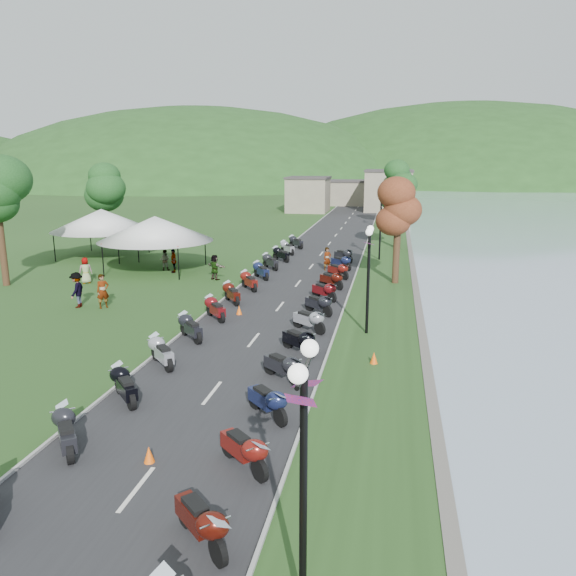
# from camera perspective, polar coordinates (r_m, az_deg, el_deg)

# --- Properties ---
(road) EXTENTS (7.00, 120.00, 0.02)m
(road) POSITION_cam_1_polar(r_m,az_deg,el_deg) (48.70, 3.42, 3.50)
(road) COLOR #28282A
(road) RESTS_ON ground
(hills_backdrop) EXTENTS (360.00, 120.00, 76.00)m
(hills_backdrop) POSITION_cam_1_polar(r_m,az_deg,el_deg) (207.88, 9.20, 10.71)
(hills_backdrop) COLOR #285621
(hills_backdrop) RESTS_ON ground
(far_building) EXTENTS (18.00, 16.00, 5.00)m
(far_building) POSITION_cam_1_polar(r_m,az_deg,el_deg) (93.15, 5.81, 9.59)
(far_building) COLOR gray
(far_building) RESTS_ON ground
(moto_row_left) EXTENTS (2.60, 49.64, 1.10)m
(moto_row_left) POSITION_cam_1_polar(r_m,az_deg,el_deg) (28.99, -7.43, -2.14)
(moto_row_left) COLOR #331411
(moto_row_left) RESTS_ON ground
(moto_row_right) EXTENTS (2.60, 36.46, 1.10)m
(moto_row_right) POSITION_cam_1_polar(r_m,az_deg,el_deg) (28.31, 2.68, -2.42)
(moto_row_right) COLOR #331411
(moto_row_right) RESTS_ON ground
(streetlamp_near) EXTENTS (1.40, 1.40, 5.00)m
(streetlamp_near) POSITION_cam_1_polar(r_m,az_deg,el_deg) (10.31, 1.57, -19.94)
(streetlamp_near) COLOR black
(streetlamp_near) RESTS_ON ground
(vendor_tent_main) EXTENTS (5.56, 5.56, 4.00)m
(vendor_tent_main) POSITION_cam_1_polar(r_m,az_deg,el_deg) (42.19, -13.25, 4.42)
(vendor_tent_main) COLOR silver
(vendor_tent_main) RESTS_ON ground
(vendor_tent_side) EXTENTS (5.51, 5.51, 4.00)m
(vendor_tent_side) POSITION_cam_1_polar(r_m,az_deg,el_deg) (49.26, -18.30, 5.31)
(vendor_tent_side) COLOR silver
(vendor_tent_side) RESTS_ON ground
(tree_lakeside) EXTENTS (2.81, 2.81, 7.80)m
(tree_lakeside) POSITION_cam_1_polar(r_m,az_deg,el_deg) (37.26, 11.07, 6.37)
(tree_lakeside) COLOR #225821
(tree_lakeside) RESTS_ON ground
(pedestrian_a) EXTENTS (0.85, 0.86, 1.91)m
(pedestrian_a) POSITION_cam_1_polar(r_m,az_deg,el_deg) (32.73, -18.18, -1.92)
(pedestrian_a) COLOR slate
(pedestrian_a) RESTS_ON ground
(pedestrian_b) EXTENTS (0.79, 0.50, 1.54)m
(pedestrian_b) POSITION_cam_1_polar(r_m,az_deg,el_deg) (42.45, -12.36, 1.78)
(pedestrian_b) COLOR slate
(pedestrian_b) RESTS_ON ground
(pedestrian_c) EXTENTS (0.70, 1.34, 1.98)m
(pedestrian_c) POSITION_cam_1_polar(r_m,az_deg,el_deg) (33.35, -20.52, -1.84)
(pedestrian_c) COLOR slate
(pedestrian_c) RESTS_ON ground
(traffic_cone_near) EXTENTS (0.31, 0.31, 0.48)m
(traffic_cone_near) POSITION_cam_1_polar(r_m,az_deg,el_deg) (16.36, -13.94, -16.11)
(traffic_cone_near) COLOR #F2590C
(traffic_cone_near) RESTS_ON ground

